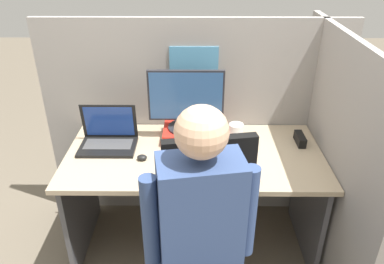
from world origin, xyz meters
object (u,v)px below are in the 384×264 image
Objects in this scene: paper_box at (186,133)px; stapler at (300,139)px; laptop at (108,139)px; person at (198,240)px; monitor at (186,100)px; coffee_mug at (236,132)px; carrot_toy at (171,177)px; office_chair at (203,252)px.

paper_box is 2.00× the size of stapler.
laptop is 1.05m from person.
laptop is (-0.48, -0.11, -0.22)m from monitor.
stapler is 1.37× the size of coffee_mug.
monitor is 3.23× the size of stapler.
stapler is at bearing 27.06° from carrot_toy.
carrot_toy is at bearing 114.70° from office_chair.
laptop is (-0.48, -0.11, 0.01)m from paper_box.
laptop is 0.31× the size of office_chair.
laptop is 2.73× the size of carrot_toy.
laptop is at bearing 128.46° from office_chair.
paper_box is at bearing 12.31° from laptop.
coffee_mug is at bearing 172.66° from stapler.
person is (0.55, -0.90, 0.03)m from laptop.
laptop is 0.81m from coffee_mug.
stapler is at bearing -5.19° from monitor.
person is at bearing -104.20° from coffee_mug.
paper_box is at bearing 175.02° from stapler.
monitor is 0.54m from laptop.
paper_box is at bearing -90.00° from monitor.
monitor is at bearing 93.98° from person.
person reaches higher than laptop.
office_chair reaches higher than coffee_mug.
paper_box is at bearing 96.66° from office_chair.
office_chair reaches higher than paper_box.
paper_box is 2.74× the size of coffee_mug.
office_chair is at bearing -83.34° from paper_box.
stapler is at bearing 2.02° from laptop.
office_chair is at bearing 80.25° from person.
office_chair is 10.48× the size of coffee_mug.
coffee_mug is (0.32, -0.01, 0.02)m from paper_box.
laptop is 1.21m from stapler.
stapler is (0.72, -0.07, -0.24)m from monitor.
person reaches higher than paper_box.
stapler is at bearing 51.08° from office_chair.
carrot_toy is at bearing 104.91° from person.
paper_box is 0.26× the size of office_chair.
office_chair is (0.17, -0.37, -0.17)m from carrot_toy.
carrot_toy is at bearing -41.43° from laptop.
person is (0.14, -0.53, 0.06)m from carrot_toy.
laptop is at bearing 138.57° from carrot_toy.
office_chair is 0.81× the size of person.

